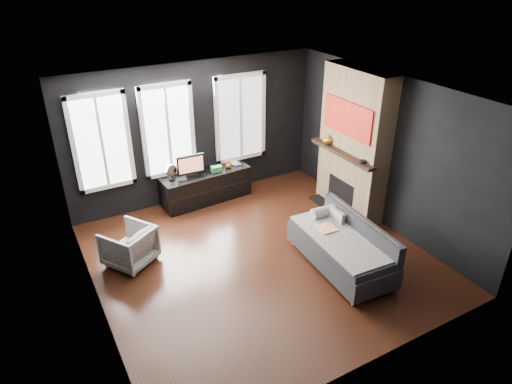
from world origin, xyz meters
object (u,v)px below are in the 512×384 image
media_console (206,186)px  mug (228,165)px  armchair (129,244)px  sofa (341,245)px  monitor (191,164)px  mantel_vase (328,139)px  book (232,160)px

media_console → mug: bearing=-7.0°
armchair → mug: mug is taller
armchair → media_console: 2.32m
armchair → media_console: bearing=-177.3°
sofa → armchair: size_ratio=2.67×
sofa → media_console: sofa is taller
media_console → mug: size_ratio=14.02×
monitor → mug: size_ratio=4.37×
media_console → mantel_vase: 2.54m
armchair → monitor: (1.60, 1.30, 0.51)m
mantel_vase → armchair: bearing=-177.8°
armchair → mantel_vase: bearing=149.7°
sofa → mantel_vase: size_ratio=9.88×
armchair → book: (2.52, 1.40, 0.37)m
sofa → book: bearing=99.2°
mantel_vase → sofa: bearing=-119.8°
mug → book: (0.13, 0.09, 0.05)m
armchair → mug: 2.75m
sofa → mug: bearing=101.8°
armchair → mantel_vase: size_ratio=3.70×
monitor → mug: bearing=3.7°
monitor → mug: monitor is taller
media_console → book: size_ratio=8.19×
book → armchair: bearing=-150.9°
mug → book: book is taller
book → monitor: bearing=-173.5°
media_console → mug: 0.62m
media_console → monitor: monitor is taller
book → mantel_vase: (1.39, -1.25, 0.60)m
sofa → mug: sofa is taller
armchair → mantel_vase: 4.03m
mantel_vase → media_console: bearing=149.3°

